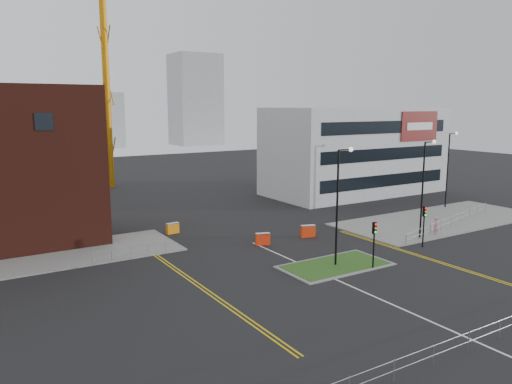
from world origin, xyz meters
TOP-DOWN VIEW (x-y plane):
  - ground at (0.00, 0.00)m, footprint 200.00×200.00m
  - pavement_left at (-20.00, 22.00)m, footprint 28.00×8.00m
  - pavement_right at (22.00, 14.00)m, footprint 24.00×10.00m
  - island_kerb at (2.00, 8.00)m, footprint 8.60×4.60m
  - grass_island at (2.00, 8.00)m, footprint 8.00×4.00m
  - office_block at (26.01, 31.97)m, footprint 25.00×12.20m
  - streetlamp_island at (2.22, 8.00)m, footprint 1.46×0.36m
  - streetlamp_right_near at (14.22, 10.00)m, footprint 1.46×0.36m
  - streetlamp_right_far at (28.22, 18.00)m, footprint 1.46×0.36m
  - traffic_light_island at (4.00, 5.98)m, footprint 0.28×0.33m
  - traffic_light_right at (12.00, 7.98)m, footprint 0.28×0.33m
  - railing_front at (0.00, -6.00)m, footprint 24.05×0.05m
  - railing_left at (-11.00, 18.00)m, footprint 6.05×0.05m
  - railing_right at (20.50, 11.50)m, footprint 19.05×5.05m
  - centre_line at (0.00, 2.00)m, footprint 0.15×30.00m
  - yellow_left_a at (-9.00, 10.00)m, footprint 0.12×24.00m
  - yellow_left_b at (-8.70, 10.00)m, footprint 0.12×24.00m
  - yellow_right_a at (9.50, 6.00)m, footprint 0.12×20.00m
  - yellow_right_b at (9.80, 6.00)m, footprint 0.12×20.00m
  - skyline_b at (10.00, 130.00)m, footprint 24.00×12.00m
  - skyline_c at (45.00, 125.00)m, footprint 14.00×12.00m
  - skyline_d at (-8.00, 140.00)m, footprint 30.00×12.00m
  - pedestrian at (16.16, 9.93)m, footprint 0.68×0.45m
  - barrier_left at (-4.87, 24.00)m, footprint 1.28×0.55m
  - barrier_mid at (0.42, 16.00)m, footprint 1.35×0.81m
  - barrier_right at (5.50, 16.00)m, footprint 1.44×0.83m

SIDE VIEW (x-z plane):
  - ground at x=0.00m, z-range 0.00..0.00m
  - centre_line at x=0.00m, z-range 0.00..0.01m
  - yellow_left_a at x=-9.00m, z-range 0.00..0.01m
  - yellow_left_b at x=-8.70m, z-range 0.00..0.01m
  - yellow_right_a at x=9.50m, z-range 0.00..0.01m
  - yellow_right_b at x=9.80m, z-range 0.00..0.01m
  - island_kerb at x=2.00m, z-range 0.00..0.08m
  - pavement_left at x=-20.00m, z-range 0.00..0.12m
  - pavement_right at x=22.00m, z-range 0.00..0.12m
  - grass_island at x=2.00m, z-range 0.00..0.12m
  - barrier_left at x=-4.87m, z-range 0.04..1.09m
  - barrier_mid at x=0.42m, z-range 0.05..1.13m
  - barrier_right at x=5.50m, z-range 0.05..1.20m
  - railing_left at x=-11.00m, z-range 0.19..1.29m
  - railing_right at x=20.50m, z-range 0.23..1.33m
  - railing_front at x=0.00m, z-range 0.23..1.33m
  - pedestrian at x=16.16m, z-range 0.00..1.82m
  - traffic_light_island at x=4.00m, z-range 0.74..4.39m
  - traffic_light_right at x=12.00m, z-range 0.74..4.39m
  - streetlamp_island at x=2.22m, z-range 0.82..10.00m
  - streetlamp_right_near at x=14.22m, z-range 0.82..10.00m
  - streetlamp_right_far at x=28.22m, z-range 0.82..10.00m
  - skyline_d at x=-8.00m, z-range 0.00..12.00m
  - office_block at x=26.01m, z-range 0.00..12.00m
  - skyline_b at x=10.00m, z-range 0.00..16.00m
  - skyline_c at x=45.00m, z-range 0.00..28.00m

